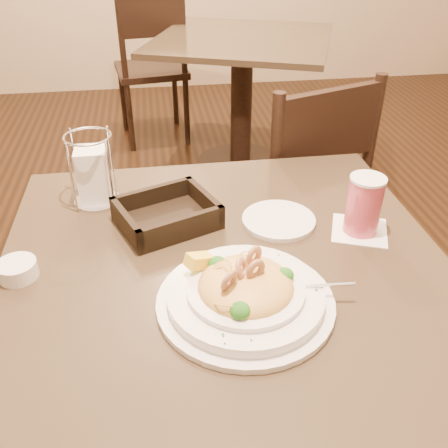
{
  "coord_description": "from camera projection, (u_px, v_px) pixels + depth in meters",
  "views": [
    {
      "loc": [
        -0.12,
        -0.78,
        1.36
      ],
      "look_at": [
        0.0,
        0.02,
        0.83
      ],
      "focal_mm": 40.0,
      "sensor_mm": 36.0,
      "label": 1
    }
  ],
  "objects": [
    {
      "name": "background_table",
      "position": [
        242.0,
        82.0,
        2.76
      ],
      "size": [
        1.16,
        1.16,
        0.75
      ],
      "rotation": [
        0.0,
        0.0,
        -0.37
      ],
      "color": "black",
      "rests_on": "ground"
    },
    {
      "name": "butter_ramekin",
      "position": [
        17.0,
        270.0,
        0.95
      ],
      "size": [
        0.08,
        0.08,
        0.03
      ],
      "primitive_type": "cylinder",
      "rotation": [
        0.0,
        0.0,
        0.13
      ],
      "color": "white",
      "rests_on": "main_table"
    },
    {
      "name": "main_table",
      "position": [
        225.0,
        346.0,
        1.13
      ],
      "size": [
        0.9,
        0.9,
        0.75
      ],
      "color": "black",
      "rests_on": "ground"
    },
    {
      "name": "pasta_bowl",
      "position": [
        245.0,
        292.0,
        0.88
      ],
      "size": [
        0.35,
        0.32,
        0.1
      ],
      "rotation": [
        0.0,
        0.0,
        -0.29
      ],
      "color": "white",
      "rests_on": "main_table"
    },
    {
      "name": "dining_chair_far",
      "position": [
        152.0,
        65.0,
        3.09
      ],
      "size": [
        0.47,
        0.47,
        0.93
      ],
      "rotation": [
        0.0,
        0.0,
        3.28
      ],
      "color": "black",
      "rests_on": "ground"
    },
    {
      "name": "side_plate",
      "position": [
        279.0,
        220.0,
        1.12
      ],
      "size": [
        0.18,
        0.18,
        0.01
      ],
      "primitive_type": "cylinder",
      "rotation": [
        0.0,
        0.0,
        0.08
      ],
      "color": "white",
      "rests_on": "main_table"
    },
    {
      "name": "drink_glass",
      "position": [
        364.0,
        206.0,
        1.06
      ],
      "size": [
        0.15,
        0.15,
        0.13
      ],
      "rotation": [
        0.0,
        0.0,
        -0.37
      ],
      "color": "white",
      "rests_on": "main_table"
    },
    {
      "name": "napkin_caddy",
      "position": [
        93.0,
        174.0,
        1.16
      ],
      "size": [
        0.11,
        0.11,
        0.17
      ],
      "rotation": [
        0.0,
        0.0,
        -0.19
      ],
      "color": "silver",
      "rests_on": "main_table"
    },
    {
      "name": "bread_basket",
      "position": [
        167.0,
        216.0,
        1.11
      ],
      "size": [
        0.25,
        0.23,
        0.06
      ],
      "rotation": [
        0.0,
        0.0,
        0.38
      ],
      "color": "black",
      "rests_on": "main_table"
    },
    {
      "name": "dining_chair_near",
      "position": [
        295.0,
        196.0,
        1.73
      ],
      "size": [
        0.54,
        0.54,
        0.93
      ],
      "rotation": [
        0.0,
        0.0,
        3.48
      ],
      "color": "black",
      "rests_on": "ground"
    }
  ]
}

